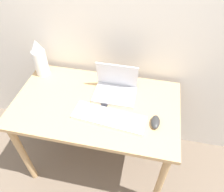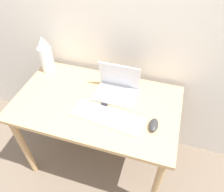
% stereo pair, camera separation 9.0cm
% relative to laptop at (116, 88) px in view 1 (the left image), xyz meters
% --- Properties ---
extents(wall_back, '(6.00, 0.05, 2.50)m').
position_rel_laptop_xyz_m(wall_back, '(-0.11, 0.27, 0.44)').
color(wall_back, silver).
rests_on(wall_back, ground_plane).
extents(desk, '(1.15, 0.67, 0.76)m').
position_rel_laptop_xyz_m(desk, '(-0.11, -0.13, -0.16)').
color(desk, tan).
rests_on(desk, ground_plane).
extents(laptop, '(0.29, 0.21, 0.23)m').
position_rel_laptop_xyz_m(laptop, '(0.00, 0.00, 0.00)').
color(laptop, silver).
rests_on(laptop, desk).
extents(keyboard, '(0.49, 0.20, 0.02)m').
position_rel_laptop_xyz_m(keyboard, '(0.01, -0.24, -0.04)').
color(keyboard, white).
rests_on(keyboard, desk).
extents(mouse, '(0.06, 0.11, 0.04)m').
position_rel_laptop_xyz_m(mouse, '(0.30, -0.23, -0.03)').
color(mouse, '#2D2D2D').
rests_on(mouse, desk).
extents(vase, '(0.10, 0.10, 0.30)m').
position_rel_laptop_xyz_m(vase, '(-0.61, 0.10, 0.10)').
color(vase, white).
rests_on(vase, desk).
extents(mp3_player, '(0.05, 0.06, 0.01)m').
position_rel_laptop_xyz_m(mp3_player, '(-0.05, -0.15, -0.05)').
color(mp3_player, black).
rests_on(mp3_player, desk).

